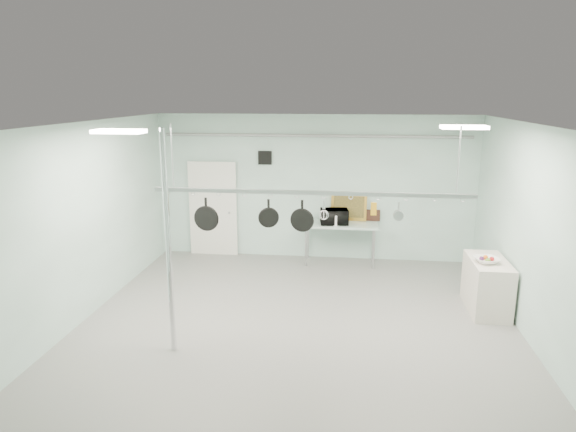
# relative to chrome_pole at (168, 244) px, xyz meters

# --- Properties ---
(floor) EXTENTS (8.00, 8.00, 0.00)m
(floor) POSITION_rel_chrome_pole_xyz_m (1.70, 0.60, -1.60)
(floor) COLOR gray
(floor) RESTS_ON ground
(ceiling) EXTENTS (7.00, 8.00, 0.02)m
(ceiling) POSITION_rel_chrome_pole_xyz_m (1.70, 0.60, 1.59)
(ceiling) COLOR silver
(ceiling) RESTS_ON back_wall
(back_wall) EXTENTS (7.00, 0.02, 3.20)m
(back_wall) POSITION_rel_chrome_pole_xyz_m (1.70, 4.59, 0.00)
(back_wall) COLOR silver
(back_wall) RESTS_ON floor
(right_wall) EXTENTS (0.02, 8.00, 3.20)m
(right_wall) POSITION_rel_chrome_pole_xyz_m (5.19, 0.60, 0.00)
(right_wall) COLOR silver
(right_wall) RESTS_ON floor
(door) EXTENTS (1.10, 0.10, 2.20)m
(door) POSITION_rel_chrome_pole_xyz_m (-0.60, 4.54, -0.55)
(door) COLOR silver
(door) RESTS_ON floor
(wall_vent) EXTENTS (0.30, 0.04, 0.30)m
(wall_vent) POSITION_rel_chrome_pole_xyz_m (0.60, 4.57, 0.65)
(wall_vent) COLOR black
(wall_vent) RESTS_ON back_wall
(conduit_pipe) EXTENTS (6.60, 0.07, 0.07)m
(conduit_pipe) POSITION_rel_chrome_pole_xyz_m (1.70, 4.50, 1.15)
(conduit_pipe) COLOR gray
(conduit_pipe) RESTS_ON back_wall
(chrome_pole) EXTENTS (0.08, 0.08, 3.20)m
(chrome_pole) POSITION_rel_chrome_pole_xyz_m (0.00, 0.00, 0.00)
(chrome_pole) COLOR silver
(chrome_pole) RESTS_ON floor
(prep_table) EXTENTS (1.60, 0.70, 0.91)m
(prep_table) POSITION_rel_chrome_pole_xyz_m (2.30, 4.20, -0.77)
(prep_table) COLOR #ADCBBF
(prep_table) RESTS_ON floor
(side_cabinet) EXTENTS (0.60, 1.20, 0.90)m
(side_cabinet) POSITION_rel_chrome_pole_xyz_m (4.85, 2.00, -1.15)
(side_cabinet) COLOR beige
(side_cabinet) RESTS_ON floor
(pot_rack) EXTENTS (4.80, 0.06, 1.00)m
(pot_rack) POSITION_rel_chrome_pole_xyz_m (1.90, 0.90, 0.63)
(pot_rack) COLOR #B7B7BC
(pot_rack) RESTS_ON ceiling
(light_panel_left) EXTENTS (0.65, 0.30, 0.05)m
(light_panel_left) POSITION_rel_chrome_pole_xyz_m (-0.50, -0.20, 1.56)
(light_panel_left) COLOR white
(light_panel_left) RESTS_ON ceiling
(light_panel_right) EXTENTS (0.65, 0.30, 0.05)m
(light_panel_right) POSITION_rel_chrome_pole_xyz_m (4.10, 1.20, 1.56)
(light_panel_right) COLOR white
(light_panel_right) RESTS_ON ceiling
(microwave) EXTENTS (0.63, 0.47, 0.32)m
(microwave) POSITION_rel_chrome_pole_xyz_m (2.17, 4.13, -0.53)
(microwave) COLOR black
(microwave) RESTS_ON prep_table
(coffee_canister) EXTENTS (0.20, 0.20, 0.23)m
(coffee_canister) POSITION_rel_chrome_pole_xyz_m (2.20, 4.03, -0.58)
(coffee_canister) COLOR white
(coffee_canister) RESTS_ON prep_table
(painting_large) EXTENTS (0.79, 0.19, 0.58)m
(painting_large) POSITION_rel_chrome_pole_xyz_m (2.47, 4.50, -0.41)
(painting_large) COLOR gold
(painting_large) RESTS_ON prep_table
(painting_small) EXTENTS (0.30, 0.09, 0.25)m
(painting_small) POSITION_rel_chrome_pole_xyz_m (3.00, 4.50, -0.57)
(painting_small) COLOR black
(painting_small) RESTS_ON prep_table
(fruit_bowl) EXTENTS (0.47, 0.47, 0.10)m
(fruit_bowl) POSITION_rel_chrome_pole_xyz_m (4.77, 1.85, -0.65)
(fruit_bowl) COLOR white
(fruit_bowl) RESTS_ON side_cabinet
(skillet_left) EXTENTS (0.40, 0.09, 0.52)m
(skillet_left) POSITION_rel_chrome_pole_xyz_m (0.29, 0.90, 0.23)
(skillet_left) COLOR black
(skillet_left) RESTS_ON pot_rack
(skillet_mid) EXTENTS (0.32, 0.14, 0.42)m
(skillet_mid) POSITION_rel_chrome_pole_xyz_m (1.27, 0.90, 0.28)
(skillet_mid) COLOR black
(skillet_mid) RESTS_ON pot_rack
(skillet_right) EXTENTS (0.36, 0.11, 0.48)m
(skillet_right) POSITION_rel_chrome_pole_xyz_m (1.78, 0.90, 0.25)
(skillet_right) COLOR black
(skillet_right) RESTS_ON pot_rack
(whisk) EXTENTS (0.15, 0.15, 0.30)m
(whisk) POSITION_rel_chrome_pole_xyz_m (2.11, 0.90, 0.34)
(whisk) COLOR #B5B5BA
(whisk) RESTS_ON pot_rack
(grater) EXTENTS (0.09, 0.02, 0.21)m
(grater) POSITION_rel_chrome_pole_xyz_m (2.84, 0.90, 0.38)
(grater) COLOR gold
(grater) RESTS_ON pot_rack
(saucepan) EXTENTS (0.16, 0.10, 0.26)m
(saucepan) POSITION_rel_chrome_pole_xyz_m (3.20, 0.90, 0.36)
(saucepan) COLOR #BAB9BE
(saucepan) RESTS_ON pot_rack
(fruit_cluster) EXTENTS (0.24, 0.24, 0.09)m
(fruit_cluster) POSITION_rel_chrome_pole_xyz_m (4.77, 1.85, -0.61)
(fruit_cluster) COLOR #9C0E12
(fruit_cluster) RESTS_ON fruit_bowl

